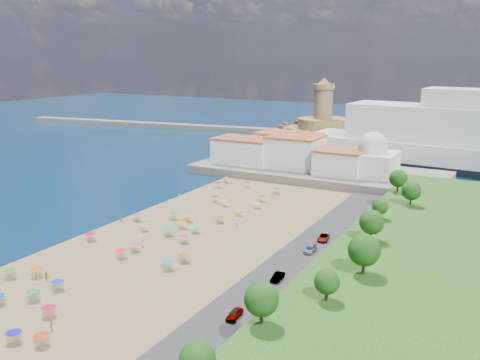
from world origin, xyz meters
The scene contains 11 objects.
ground centered at (0.00, 0.00, 0.00)m, with size 700.00×700.00×0.00m, color #071938.
terrace centered at (10.00, 73.00, 1.50)m, with size 90.00×36.00×3.00m, color #59544C.
jetty centered at (-12.00, 108.00, 1.20)m, with size 18.00×70.00×2.40m, color #59544C.
breakwater centered at (-110.00, 153.00, 1.30)m, with size 200.00×7.00×2.60m, color #59544C.
waterfront_buildings centered at (-3.05, 73.64, 7.88)m, with size 57.00×29.00×11.00m.
domed_building centered at (30.00, 71.00, 8.97)m, with size 16.00×16.00×15.00m.
fortress centered at (-12.00, 138.00, 6.68)m, with size 40.00×40.00×32.40m.
beach_parasols centered at (-0.29, -13.23, 2.15)m, with size 30.31×114.38×2.20m.
beachgoers centered at (-2.53, -3.74, 1.15)m, with size 29.56×99.21×1.88m.
parked_cars centered at (36.00, -8.94, 1.41)m, with size 3.05×47.89×1.44m.
hillside_trees centered at (48.83, -8.03, 9.83)m, with size 13.14×106.22×7.28m.
Camera 1 is at (75.67, -106.85, 43.85)m, focal length 40.00 mm.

